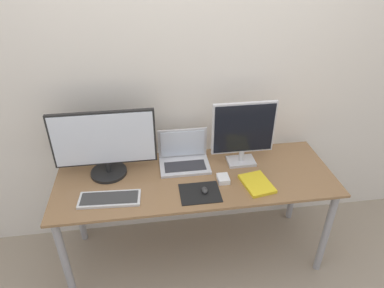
{
  "coord_description": "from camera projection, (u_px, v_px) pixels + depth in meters",
  "views": [
    {
      "loc": [
        -0.28,
        -1.44,
        2.06
      ],
      "look_at": [
        -0.02,
        0.37,
        0.93
      ],
      "focal_mm": 32.0,
      "sensor_mm": 36.0,
      "label": 1
    }
  ],
  "objects": [
    {
      "name": "desk",
      "position": [
        196.0,
        188.0,
        2.27
      ],
      "size": [
        1.8,
        0.64,
        0.71
      ],
      "color": "olive",
      "rests_on": "ground_plane"
    },
    {
      "name": "ground_plane",
      "position": [
        202.0,
        288.0,
        2.32
      ],
      "size": [
        12.0,
        12.0,
        0.0
      ],
      "primitive_type": "plane",
      "color": "gray"
    },
    {
      "name": "power_brick",
      "position": [
        223.0,
        179.0,
        2.17
      ],
      "size": [
        0.07,
        0.09,
        0.03
      ],
      "color": "white",
      "rests_on": "desk"
    },
    {
      "name": "monitor_right",
      "position": [
        243.0,
        132.0,
        2.23
      ],
      "size": [
        0.42,
        0.13,
        0.45
      ],
      "color": "silver",
      "rests_on": "desk"
    },
    {
      "name": "keyboard",
      "position": [
        110.0,
        199.0,
        2.02
      ],
      "size": [
        0.37,
        0.16,
        0.02
      ],
      "color": "silver",
      "rests_on": "desk"
    },
    {
      "name": "laptop",
      "position": [
        184.0,
        156.0,
        2.32
      ],
      "size": [
        0.33,
        0.23,
        0.23
      ],
      "color": "silver",
      "rests_on": "desk"
    },
    {
      "name": "monitor_left",
      "position": [
        105.0,
        144.0,
        2.13
      ],
      "size": [
        0.64,
        0.23,
        0.45
      ],
      "color": "black",
      "rests_on": "desk"
    },
    {
      "name": "mousepad",
      "position": [
        200.0,
        193.0,
        2.08
      ],
      "size": [
        0.24,
        0.2,
        0.0
      ],
      "color": "black",
      "rests_on": "desk"
    },
    {
      "name": "mouse",
      "position": [
        205.0,
        190.0,
        2.07
      ],
      "size": [
        0.04,
        0.06,
        0.03
      ],
      "color": "#333333",
      "rests_on": "mousepad"
    },
    {
      "name": "wall_back",
      "position": [
        187.0,
        77.0,
        2.26
      ],
      "size": [
        7.0,
        0.05,
        2.5
      ],
      "color": "silver",
      "rests_on": "ground_plane"
    },
    {
      "name": "book",
      "position": [
        257.0,
        184.0,
        2.14
      ],
      "size": [
        0.2,
        0.25,
        0.02
      ],
      "color": "yellow",
      "rests_on": "desk"
    }
  ]
}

